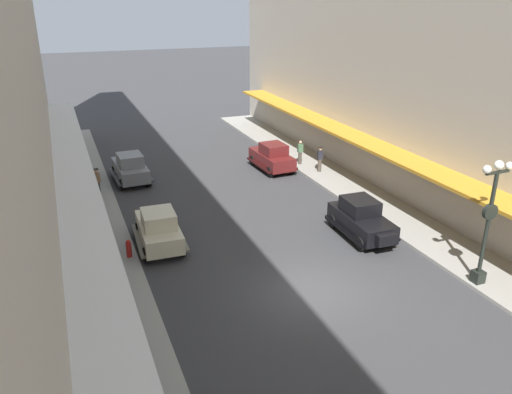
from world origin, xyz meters
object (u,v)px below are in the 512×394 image
pedestrian_5 (78,258)px  pedestrian_2 (300,152)px  parked_car_0 (130,167)px  pedestrian_4 (320,159)px  pedestrian_1 (80,240)px  parked_car_1 (159,228)px  parked_car_3 (272,156)px  fire_hydrant (129,248)px  lamp_post_with_clock (489,218)px  pedestrian_3 (98,182)px  parked_car_2 (361,218)px  pedestrian_0 (94,216)px

pedestrian_5 → pedestrian_2: bearing=33.7°
parked_car_0 → pedestrian_4: bearing=-14.9°
pedestrian_1 → pedestrian_4: pedestrian_4 is taller
parked_car_1 → parked_car_3: bearing=41.7°
pedestrian_1 → pedestrian_5: pedestrian_5 is taller
parked_car_0 → fire_hydrant: parked_car_0 is taller
parked_car_0 → pedestrian_1: 10.29m
pedestrian_1 → pedestrian_4: 16.72m
lamp_post_with_clock → pedestrian_2: 16.68m
pedestrian_3 → fire_hydrant: bearing=-86.5°
pedestrian_4 → pedestrian_5: 17.61m
parked_car_2 → lamp_post_with_clock: 6.32m
parked_car_2 → pedestrian_0: 13.01m
parked_car_0 → pedestrian_5: parked_car_0 is taller
parked_car_2 → pedestrian_4: bearing=73.8°
pedestrian_0 → pedestrian_4: 15.15m
parked_car_3 → fire_hydrant: size_ratio=5.26×
pedestrian_1 → pedestrian_2: (14.95, 8.43, 0.00)m
pedestrian_0 → pedestrian_2: size_ratio=1.02×
fire_hydrant → pedestrian_4: 15.28m
pedestrian_0 → parked_car_1: bearing=-41.9°
pedestrian_4 → pedestrian_0: bearing=-164.8°
pedestrian_5 → lamp_post_with_clock: bearing=-23.4°
parked_car_2 → pedestrian_1: parked_car_2 is taller
parked_car_3 → pedestrian_0: (-12.06, -5.93, 0.07)m
parked_car_1 → parked_car_3: 12.55m
pedestrian_0 → pedestrian_1: bearing=-107.5°
pedestrian_3 → pedestrian_5: same height
parked_car_0 → lamp_post_with_clock: (11.05, -17.74, 2.04)m
parked_car_2 → pedestrian_3: size_ratio=2.58×
pedestrian_1 → pedestrian_3: bearing=78.8°
parked_car_0 → parked_car_1: bearing=-91.0°
lamp_post_with_clock → pedestrian_5: bearing=156.6°
parked_car_1 → pedestrian_2: 14.18m
pedestrian_2 → pedestrian_5: bearing=-146.3°
pedestrian_0 → pedestrian_1: size_ratio=1.02×
lamp_post_with_clock → pedestrian_1: (-14.70, 8.13, -2.00)m
parked_car_3 → lamp_post_with_clock: size_ratio=0.84×
pedestrian_4 → parked_car_2: bearing=-106.2°
parked_car_2 → pedestrian_2: (2.13, 10.88, 0.05)m
parked_car_1 → lamp_post_with_clock: (11.22, -8.23, 2.04)m
parked_car_0 → pedestrian_3: bearing=-134.0°
parked_car_1 → pedestrian_2: bearing=36.0°
pedestrian_2 → pedestrian_3: size_ratio=0.98×
parked_car_0 → fire_hydrant: 10.47m
pedestrian_2 → pedestrian_4: size_ratio=0.98×
fire_hydrant → pedestrian_1: 2.12m
parked_car_3 → lamp_post_with_clock: lamp_post_with_clock is taller
parked_car_0 → pedestrian_2: 11.37m
pedestrian_1 → pedestrian_5: bearing=-96.7°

